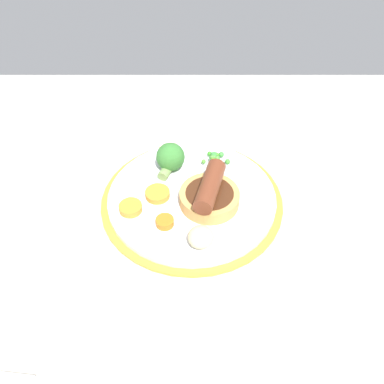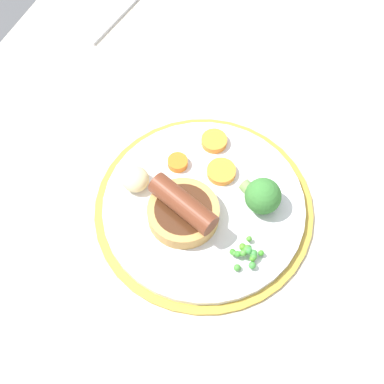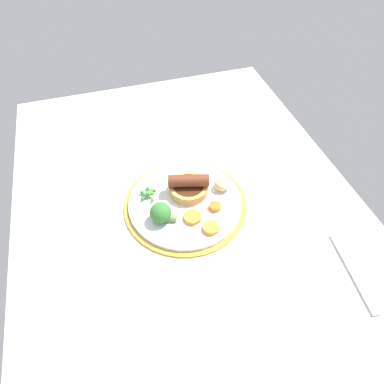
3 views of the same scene
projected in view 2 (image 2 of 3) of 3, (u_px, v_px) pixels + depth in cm
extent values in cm
cube|color=beige|center=(200.00, 210.00, 86.12)|extent=(110.00, 80.00, 3.00)
cylinder|color=#B79333|center=(204.00, 210.00, 84.19)|extent=(28.71, 28.71, 0.50)
cylinder|color=silver|center=(204.00, 208.00, 83.79)|extent=(26.41, 26.41, 1.40)
cylinder|color=tan|center=(183.00, 213.00, 81.41)|extent=(9.19, 9.19, 2.22)
cylinder|color=#472614|center=(183.00, 210.00, 80.57)|extent=(7.35, 7.35, 0.30)
cylinder|color=brown|center=(183.00, 204.00, 79.17)|extent=(5.23, 9.82, 2.90)
sphere|color=green|center=(249.00, 247.00, 79.08)|extent=(0.71, 0.71, 0.71)
sphere|color=#3C8D3C|center=(254.00, 253.00, 78.76)|extent=(0.99, 0.99, 0.99)
sphere|color=#438F26|center=(252.00, 259.00, 78.65)|extent=(0.74, 0.74, 0.74)
sphere|color=#388928|center=(233.00, 252.00, 79.15)|extent=(0.80, 0.80, 0.80)
sphere|color=#4E9427|center=(243.00, 247.00, 79.00)|extent=(0.89, 0.89, 0.89)
sphere|color=#458B35|center=(234.00, 253.00, 79.03)|extent=(0.73, 0.73, 0.73)
sphere|color=#4A9A37|center=(243.00, 253.00, 78.65)|extent=(0.88, 0.88, 0.88)
sphere|color=green|center=(252.00, 265.00, 78.39)|extent=(0.94, 0.94, 0.94)
sphere|color=#4C993E|center=(251.00, 253.00, 78.81)|extent=(0.72, 0.72, 0.72)
sphere|color=green|center=(249.00, 251.00, 78.69)|extent=(0.97, 0.97, 0.97)
sphere|color=green|center=(249.00, 251.00, 78.79)|extent=(0.77, 0.77, 0.77)
sphere|color=green|center=(238.00, 254.00, 78.81)|extent=(0.81, 0.81, 0.81)
sphere|color=#4B952E|center=(249.00, 239.00, 80.09)|extent=(0.75, 0.75, 0.75)
sphere|color=green|center=(261.00, 253.00, 79.23)|extent=(0.77, 0.77, 0.77)
sphere|color=green|center=(254.00, 256.00, 78.70)|extent=(0.87, 0.87, 0.87)
sphere|color=#48973B|center=(246.00, 250.00, 78.73)|extent=(0.82, 0.82, 0.82)
sphere|color=#498C3B|center=(243.00, 247.00, 79.00)|extent=(0.79, 0.79, 0.79)
sphere|color=#4B8A35|center=(247.00, 248.00, 78.91)|extent=(0.83, 0.83, 0.83)
sphere|color=green|center=(242.00, 246.00, 79.12)|extent=(0.82, 0.82, 0.82)
sphere|color=#428E33|center=(237.00, 268.00, 78.54)|extent=(0.91, 0.91, 0.91)
sphere|color=#387A33|center=(263.00, 196.00, 81.17)|extent=(4.72, 4.72, 4.72)
cylinder|color=#7A9E56|center=(249.00, 189.00, 83.41)|extent=(2.31, 2.54, 1.65)
ellipsoid|color=beige|center=(135.00, 179.00, 83.46)|extent=(4.94, 4.97, 2.84)
cylinder|color=orange|center=(214.00, 141.00, 87.37)|extent=(4.88, 4.88, 1.04)
cylinder|color=orange|center=(178.00, 162.00, 85.70)|extent=(3.07, 3.07, 1.08)
cylinder|color=orange|center=(221.00, 172.00, 85.07)|extent=(3.86, 3.86, 0.99)
cube|color=silver|center=(125.00, 6.00, 101.57)|extent=(18.06, 3.65, 0.60)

